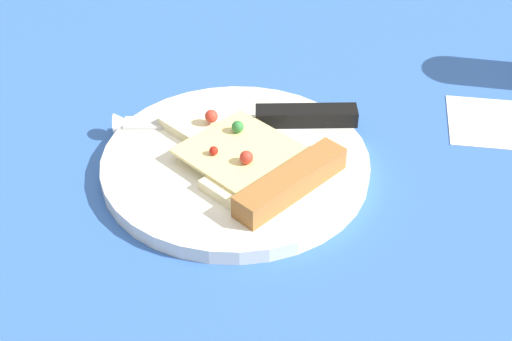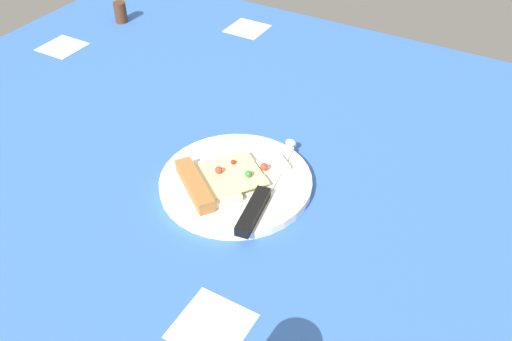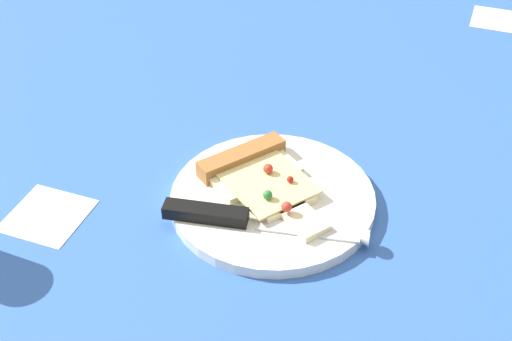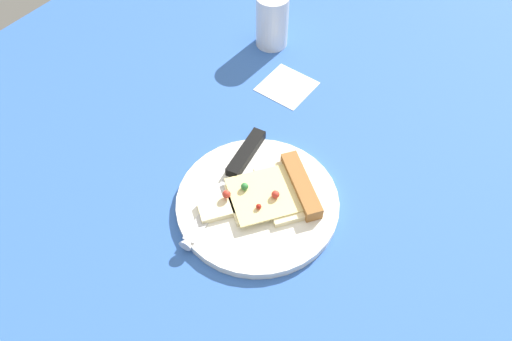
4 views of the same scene
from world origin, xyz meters
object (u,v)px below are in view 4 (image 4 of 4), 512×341
Objects in this scene: plate at (258,203)px; drinking_glass at (272,21)px; pizza_slice at (274,193)px; knife at (233,174)px.

drinking_glass is at bearing 32.52° from plate.
pizza_slice is 1.75× the size of drinking_glass.
plate is at bearing 156.68° from knife.
pizza_slice is 0.78× the size of knife.
drinking_glass is (31.91, 15.30, 3.26)cm from knife.
drinking_glass is at bearing -74.08° from knife.
pizza_slice reaches higher than plate.
pizza_slice is at bearing -143.95° from drinking_glass.
drinking_glass is (31.28, 22.77, 3.07)cm from pizza_slice.
knife is 35.54cm from drinking_glass.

